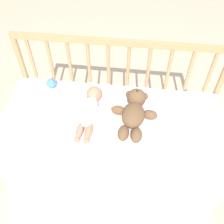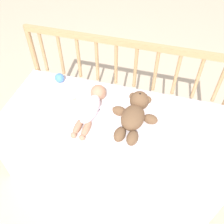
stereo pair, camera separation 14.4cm
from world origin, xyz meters
The scene contains 7 objects.
ground_plane centered at (0.00, 0.00, 0.00)m, with size 12.00×12.00×0.00m, color #C6B293.
crib_mattress centered at (0.00, 0.00, 0.26)m, with size 1.35×0.60×0.51m.
crib_rail centered at (0.00, 0.32, 0.61)m, with size 1.35×0.04×0.85m.
blanket centered at (-0.02, 0.00, 0.51)m, with size 0.76×0.54×0.01m.
teddy_bear centered at (0.13, 0.03, 0.56)m, with size 0.28×0.37×0.12m.
baby centered at (-0.14, 0.02, 0.55)m, with size 0.30×0.40×0.10m.
toy_ball centered at (-0.44, 0.23, 0.54)m, with size 0.06×0.06×0.06m.
Camera 1 is at (0.12, -0.96, 1.64)m, focal length 40.00 mm.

